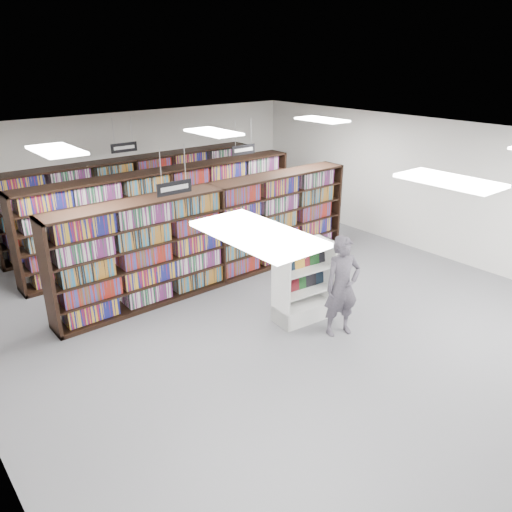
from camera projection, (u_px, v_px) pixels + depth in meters
floor at (279, 316)px, 9.36m from camera, size 12.00×12.00×0.00m
ceiling at (283, 144)px, 8.15m from camera, size 10.00×12.00×0.10m
wall_back at (128, 175)px, 13.06m from camera, size 10.00×0.10×3.20m
wall_right at (440, 190)px, 11.67m from camera, size 0.10×12.00×3.20m
bookshelf_row_near at (217, 235)px, 10.40m from camera, size 7.00×0.60×2.10m
bookshelf_row_mid at (168, 213)px, 11.83m from camera, size 7.00×0.60×2.10m
bookshelf_row_far at (136, 198)px, 13.05m from camera, size 7.00×0.60×2.10m
aisle_sign_left at (174, 187)px, 8.24m from camera, size 0.65×0.02×0.80m
aisle_sign_right at (243, 149)px, 11.43m from camera, size 0.65×0.02×0.80m
aisle_sign_center at (124, 147)px, 11.69m from camera, size 0.65×0.02×0.80m
troffer_front_left at (257, 234)px, 4.26m from camera, size 0.60×1.20×0.04m
troffer_front_center at (449, 181)px, 6.01m from camera, size 0.60×1.20×0.04m
troffer_back_left at (56, 150)px, 7.84m from camera, size 0.60×1.20×0.04m
troffer_back_center at (213, 132)px, 9.60m from camera, size 0.60×1.20×0.04m
troffer_back_right at (322, 120)px, 11.35m from camera, size 0.60×1.20×0.04m
endcap_display at (302, 293)px, 9.12m from camera, size 1.12×0.64×1.49m
open_book at (301, 242)px, 8.68m from camera, size 0.67×0.51×0.13m
shopper at (342, 286)px, 8.48m from camera, size 0.76×0.61×1.79m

